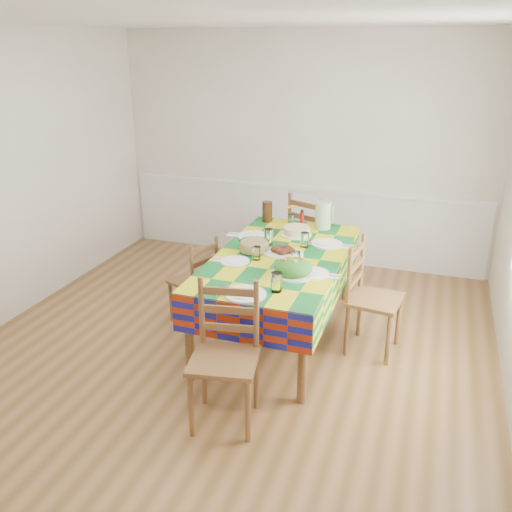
{
  "coord_description": "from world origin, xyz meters",
  "views": [
    {
      "loc": [
        1.57,
        -3.74,
        2.54
      ],
      "look_at": [
        0.17,
        0.32,
        0.84
      ],
      "focal_mm": 38.0,
      "sensor_mm": 36.0,
      "label": 1
    }
  ],
  "objects_px": {
    "dining_table": "(280,264)",
    "tea_pitcher": "(267,212)",
    "chair_near": "(225,356)",
    "green_pitcher": "(323,215)",
    "meat_platter": "(283,251)",
    "chair_right": "(370,298)",
    "chair_far": "(311,239)",
    "chair_left": "(196,281)"
  },
  "relations": [
    {
      "from": "chair_left",
      "to": "meat_platter",
      "type": "bearing_deg",
      "value": 113.18
    },
    {
      "from": "chair_right",
      "to": "chair_far",
      "type": "bearing_deg",
      "value": 40.37
    },
    {
      "from": "meat_platter",
      "to": "chair_far",
      "type": "relative_size",
      "value": 0.36
    },
    {
      "from": "green_pitcher",
      "to": "chair_right",
      "type": "bearing_deg",
      "value": -54.04
    },
    {
      "from": "green_pitcher",
      "to": "chair_left",
      "type": "distance_m",
      "value": 1.43
    },
    {
      "from": "chair_far",
      "to": "chair_left",
      "type": "xyz_separation_m",
      "value": [
        -0.8,
        -1.3,
        -0.08
      ]
    },
    {
      "from": "green_pitcher",
      "to": "tea_pitcher",
      "type": "relative_size",
      "value": 1.31
    },
    {
      "from": "meat_platter",
      "to": "chair_left",
      "type": "relative_size",
      "value": 0.43
    },
    {
      "from": "dining_table",
      "to": "tea_pitcher",
      "type": "xyz_separation_m",
      "value": [
        -0.4,
        0.88,
        0.19
      ]
    },
    {
      "from": "chair_far",
      "to": "chair_right",
      "type": "xyz_separation_m",
      "value": [
        0.83,
        -1.28,
        -0.01
      ]
    },
    {
      "from": "dining_table",
      "to": "green_pitcher",
      "type": "relative_size",
      "value": 7.34
    },
    {
      "from": "chair_right",
      "to": "chair_left",
      "type": "bearing_deg",
      "value": 98.1
    },
    {
      "from": "dining_table",
      "to": "chair_right",
      "type": "bearing_deg",
      "value": 0.42
    },
    {
      "from": "green_pitcher",
      "to": "chair_near",
      "type": "height_order",
      "value": "green_pitcher"
    },
    {
      "from": "chair_far",
      "to": "chair_left",
      "type": "distance_m",
      "value": 1.53
    },
    {
      "from": "chair_near",
      "to": "green_pitcher",
      "type": "bearing_deg",
      "value": 74.15
    },
    {
      "from": "green_pitcher",
      "to": "meat_platter",
      "type": "bearing_deg",
      "value": -102.14
    },
    {
      "from": "meat_platter",
      "to": "tea_pitcher",
      "type": "bearing_deg",
      "value": 116.15
    },
    {
      "from": "meat_platter",
      "to": "chair_far",
      "type": "distance_m",
      "value": 1.3
    },
    {
      "from": "chair_left",
      "to": "chair_right",
      "type": "bearing_deg",
      "value": 111.19
    },
    {
      "from": "chair_left",
      "to": "dining_table",
      "type": "bearing_deg",
      "value": 111.47
    },
    {
      "from": "tea_pitcher",
      "to": "chair_far",
      "type": "bearing_deg",
      "value": 46.32
    },
    {
      "from": "green_pitcher",
      "to": "chair_right",
      "type": "relative_size",
      "value": 0.28
    },
    {
      "from": "meat_platter",
      "to": "tea_pitcher",
      "type": "xyz_separation_m",
      "value": [
        -0.42,
        0.86,
        0.08
      ]
    },
    {
      "from": "dining_table",
      "to": "green_pitcher",
      "type": "xyz_separation_m",
      "value": [
        0.2,
        0.85,
        0.23
      ]
    },
    {
      "from": "meat_platter",
      "to": "chair_far",
      "type": "height_order",
      "value": "chair_far"
    },
    {
      "from": "green_pitcher",
      "to": "chair_right",
      "type": "height_order",
      "value": "green_pitcher"
    },
    {
      "from": "meat_platter",
      "to": "chair_right",
      "type": "xyz_separation_m",
      "value": [
        0.79,
        -0.02,
        -0.33
      ]
    },
    {
      "from": "meat_platter",
      "to": "chair_left",
      "type": "bearing_deg",
      "value": -177.32
    },
    {
      "from": "tea_pitcher",
      "to": "meat_platter",
      "type": "bearing_deg",
      "value": -63.85
    },
    {
      "from": "dining_table",
      "to": "tea_pitcher",
      "type": "distance_m",
      "value": 0.99
    },
    {
      "from": "chair_near",
      "to": "meat_platter",
      "type": "bearing_deg",
      "value": 78.45
    },
    {
      "from": "green_pitcher",
      "to": "tea_pitcher",
      "type": "xyz_separation_m",
      "value": [
        -0.6,
        0.03,
        -0.03
      ]
    },
    {
      "from": "chair_far",
      "to": "chair_near",
      "type": "bearing_deg",
      "value": 111.26
    },
    {
      "from": "dining_table",
      "to": "chair_near",
      "type": "relative_size",
      "value": 1.97
    },
    {
      "from": "chair_near",
      "to": "chair_right",
      "type": "height_order",
      "value": "chair_near"
    },
    {
      "from": "chair_near",
      "to": "dining_table",
      "type": "bearing_deg",
      "value": 79.27
    },
    {
      "from": "meat_platter",
      "to": "green_pitcher",
      "type": "height_order",
      "value": "green_pitcher"
    },
    {
      "from": "dining_table",
      "to": "green_pitcher",
      "type": "distance_m",
      "value": 0.91
    },
    {
      "from": "dining_table",
      "to": "tea_pitcher",
      "type": "relative_size",
      "value": 9.59
    },
    {
      "from": "meat_platter",
      "to": "chair_right",
      "type": "height_order",
      "value": "chair_right"
    },
    {
      "from": "green_pitcher",
      "to": "tea_pitcher",
      "type": "bearing_deg",
      "value": 177.3
    }
  ]
}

